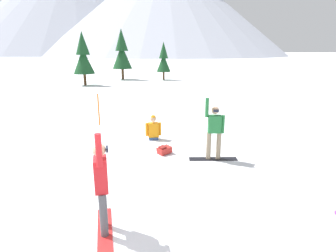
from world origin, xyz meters
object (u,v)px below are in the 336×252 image
snowboarder_midground (214,131)px  pine_tree_tall (164,59)px  backpack_red (164,150)px  pine_tree_broad (122,52)px  snowboarder_background (153,130)px  trail_marker_pole (99,110)px  snowboarder_foreground (102,185)px  pine_tree_slender (83,56)px

snowboarder_midground → pine_tree_tall: size_ratio=0.46×
backpack_red → pine_tree_broad: pine_tree_broad is taller
snowboarder_background → backpack_red: bearing=-68.0°
snowboarder_midground → backpack_red: (-1.65, 0.31, -0.82)m
snowboarder_midground → pine_tree_tall: bearing=101.4°
backpack_red → trail_marker_pole: 4.88m
pine_tree_broad → snowboarder_foreground: bearing=-75.0°
snowboarder_background → trail_marker_pole: trail_marker_pole is taller
backpack_red → trail_marker_pole: size_ratio=0.37×
snowboarder_background → pine_tree_tall: size_ratio=0.41×
snowboarder_foreground → trail_marker_pole: bearing=110.9°
trail_marker_pole → pine_tree_tall: pine_tree_tall is taller
snowboarder_foreground → backpack_red: size_ratio=3.74×
backpack_red → pine_tree_tall: size_ratio=0.13×
backpack_red → pine_tree_broad: bearing=108.9°
trail_marker_pole → pine_tree_broad: 21.14m
backpack_red → pine_tree_broad: 25.35m
snowboarder_foreground → backpack_red: snowboarder_foreground is taller
pine_tree_slender → pine_tree_tall: pine_tree_slender is taller
snowboarder_background → backpack_red: 1.84m
snowboarder_midground → backpack_red: snowboarder_midground is taller
snowboarder_background → pine_tree_slender: size_ratio=0.35×
snowboarder_foreground → snowboarder_midground: 4.59m
pine_tree_broad → pine_tree_slender: 6.35m
snowboarder_midground → pine_tree_slender: 21.86m
pine_tree_slender → pine_tree_tall: 9.36m
backpack_red → pine_tree_broad: size_ratio=0.10×
snowboarder_midground → backpack_red: bearing=169.3°
snowboarder_foreground → pine_tree_slender: size_ratio=0.40×
pine_tree_slender → snowboarder_midground: bearing=-56.6°
pine_tree_broad → trail_marker_pole: bearing=-77.3°
snowboarder_foreground → pine_tree_tall: 28.39m
snowboarder_midground → snowboarder_background: size_ratio=1.12×
pine_tree_slender → pine_tree_tall: (7.12, 6.05, -0.47)m
trail_marker_pole → pine_tree_broad: (-4.63, 20.48, 2.43)m
trail_marker_pole → pine_tree_tall: (0.29, 20.60, 1.62)m
trail_marker_pole → pine_tree_broad: size_ratio=0.26×
snowboarder_midground → pine_tree_slender: pine_tree_slender is taller
trail_marker_pole → pine_tree_tall: size_ratio=0.34×
snowboarder_foreground → pine_tree_broad: bearing=105.0°
snowboarder_midground → snowboarder_foreground: bearing=-119.4°
snowboarder_midground → pine_tree_broad: size_ratio=0.35×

